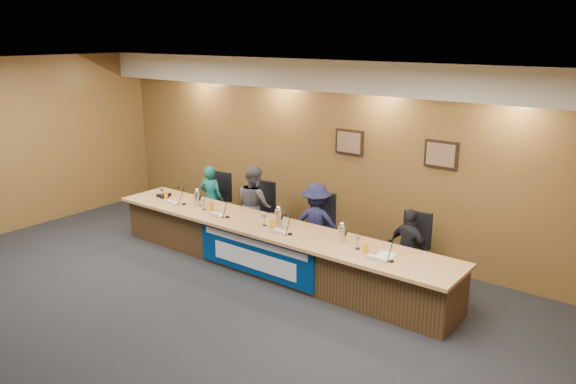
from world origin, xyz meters
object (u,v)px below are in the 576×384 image
object	(u,v)px
carafe_left	(198,199)
office_chair_a	(215,205)
office_chair_c	(320,232)
panelist_b	(254,205)
office_chair_d	(412,255)
panelist_d	(409,249)
speakerphone	(165,196)
office_chair_b	(258,216)
panelist_a	(211,199)
dais_body	(272,249)
carafe_right	(342,234)
banner	(254,255)
panelist_c	(316,223)
carafe_mid	(279,218)

from	to	relation	value
carafe_left	office_chair_a	bearing A→B (deg)	117.10
carafe_left	office_chair_c	bearing A→B (deg)	23.57
panelist_b	office_chair_d	size ratio (longest dim) A/B	2.93
panelist_d	speakerphone	size ratio (longest dim) A/B	3.75
panelist_d	office_chair_a	distance (m)	4.00
office_chair_b	speakerphone	size ratio (longest dim) A/B	1.50
panelist_a	panelist_b	world-z (taller)	panelist_b
dais_body	office_chair_c	size ratio (longest dim) A/B	12.50
office_chair_d	office_chair_b	bearing A→B (deg)	171.59
panelist_d	dais_body	bearing A→B (deg)	33.13
dais_body	carafe_right	world-z (taller)	carafe_right
office_chair_c	carafe_left	world-z (taller)	carafe_left
panelist_b	speakerphone	xyz separation A→B (m)	(-1.51, -0.72, 0.07)
banner	office_chair_b	world-z (taller)	banner
banner	office_chair_a	world-z (taller)	banner
office_chair_c	office_chair_d	bearing A→B (deg)	-20.21
office_chair_a	banner	bearing A→B (deg)	-39.12
dais_body	panelist_c	world-z (taller)	panelist_c
office_chair_b	dais_body	bearing A→B (deg)	-45.92
banner	office_chair_b	size ratio (longest dim) A/B	4.58
office_chair_a	carafe_mid	bearing A→B (deg)	-27.99
dais_body	banner	world-z (taller)	banner
office_chair_c	carafe_mid	bearing A→B (deg)	-126.54
office_chair_a	office_chair_c	xyz separation A→B (m)	(2.38, 0.00, 0.00)
banner	office_chair_d	bearing A→B (deg)	31.79
office_chair_a	office_chair_d	xyz separation A→B (m)	(4.00, 0.00, 0.00)
banner	office_chair_c	size ratio (longest dim) A/B	4.58
panelist_b	office_chair_a	xyz separation A→B (m)	(-1.06, 0.10, -0.22)
carafe_mid	speakerphone	xyz separation A→B (m)	(-2.59, -0.04, -0.10)
banner	panelist_a	distance (m)	2.33
office_chair_d	speakerphone	xyz separation A→B (m)	(-4.45, -0.82, 0.30)
panelist_b	office_chair_d	bearing A→B (deg)	-156.33
banner	carafe_left	bearing A→B (deg)	166.66
panelist_a	dais_body	bearing A→B (deg)	148.86
dais_body	speakerphone	size ratio (longest dim) A/B	18.75
panelist_c	speakerphone	bearing A→B (deg)	-7.19
panelist_a	carafe_left	size ratio (longest dim) A/B	4.80
panelist_b	office_chair_b	distance (m)	0.25
dais_body	speakerphone	bearing A→B (deg)	-179.66
dais_body	carafe_right	size ratio (longest dim) A/B	24.62
carafe_mid	dais_body	bearing A→B (deg)	-167.60
office_chair_b	carafe_right	xyz separation A→B (m)	(2.23, -0.79, 0.39)
office_chair_a	office_chair_d	bearing A→B (deg)	-7.95
office_chair_b	carafe_mid	xyz separation A→B (m)	(1.09, -0.78, 0.40)
office_chair_c	panelist_c	bearing A→B (deg)	-110.21
dais_body	panelist_c	xyz separation A→B (m)	(0.35, 0.71, 0.30)
banner	speakerphone	bearing A→B (deg)	170.80
dais_body	office_chair_a	bearing A→B (deg)	158.20
panelist_d	carafe_left	bearing A→B (deg)	25.22
panelist_c	carafe_right	size ratio (longest dim) A/B	5.35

